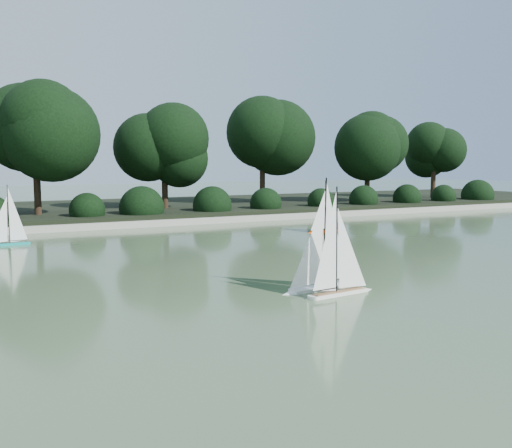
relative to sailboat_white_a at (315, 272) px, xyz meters
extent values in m
plane|color=#344D2E|center=(0.46, -0.10, -0.27)|extent=(80.00, 80.00, 0.00)
cube|color=gray|center=(0.46, 8.90, -0.18)|extent=(40.00, 0.35, 0.18)
cube|color=black|center=(0.46, 12.90, -0.12)|extent=(40.00, 8.00, 0.30)
cylinder|color=black|center=(-2.54, 10.80, 0.56)|extent=(0.20, 0.20, 1.66)
sphere|color=black|center=(-2.54, 10.80, 2.58)|extent=(2.66, 2.66, 2.66)
cylinder|color=black|center=(1.46, 11.30, 0.36)|extent=(0.20, 0.20, 1.26)
sphere|color=black|center=(1.46, 11.30, 1.94)|extent=(2.10, 2.10, 2.10)
cylinder|color=black|center=(5.46, 12.00, 0.59)|extent=(0.20, 0.20, 1.73)
sphere|color=black|center=(5.46, 12.00, 2.72)|extent=(2.80, 2.80, 2.80)
cylinder|color=black|center=(9.46, 10.90, 0.47)|extent=(0.20, 0.20, 1.48)
sphere|color=black|center=(9.46, 10.90, 2.34)|extent=(2.52, 2.52, 2.52)
cylinder|color=black|center=(13.46, 11.50, 0.43)|extent=(0.20, 0.20, 1.40)
sphere|color=black|center=(13.46, 11.50, 2.14)|extent=(2.24, 2.24, 2.24)
sphere|color=black|center=(-3.54, 9.80, 0.18)|extent=(1.10, 1.10, 1.10)
sphere|color=black|center=(-1.54, 9.80, 0.18)|extent=(1.10, 1.10, 1.10)
sphere|color=black|center=(0.46, 9.80, 0.18)|extent=(1.10, 1.10, 1.10)
sphere|color=black|center=(2.46, 9.80, 0.18)|extent=(1.10, 1.10, 1.10)
sphere|color=black|center=(4.46, 9.80, 0.18)|extent=(1.10, 1.10, 1.10)
sphere|color=black|center=(6.46, 9.80, 0.18)|extent=(1.10, 1.10, 1.10)
sphere|color=black|center=(8.46, 9.80, 0.18)|extent=(1.10, 1.10, 1.10)
sphere|color=black|center=(10.46, 9.80, 0.18)|extent=(1.10, 1.10, 1.10)
sphere|color=black|center=(12.46, 9.80, 0.18)|extent=(1.10, 1.10, 1.10)
sphere|color=black|center=(14.46, 9.80, 0.18)|extent=(1.10, 1.10, 1.10)
cube|color=silver|center=(0.09, 0.01, -0.22)|extent=(1.02, 0.30, 0.10)
cone|color=silver|center=(-0.49, -0.05, -0.22)|extent=(0.22, 0.22, 0.20)
cylinder|color=silver|center=(0.60, 0.06, -0.22)|extent=(0.13, 0.13, 0.10)
cylinder|color=black|center=(0.14, 0.01, 0.61)|extent=(0.02, 0.02, 1.56)
cylinder|color=black|center=(0.36, 0.04, -0.11)|extent=(0.46, 0.06, 0.02)
cube|color=white|center=(0.14, -0.39, -0.22)|extent=(0.95, 0.29, 0.09)
cone|color=white|center=(0.68, -0.33, -0.22)|extent=(0.21, 0.21, 0.19)
cylinder|color=white|center=(-0.33, -0.45, -0.22)|extent=(0.12, 0.12, 0.09)
cube|color=olive|center=(0.14, -0.39, -0.17)|extent=(0.87, 0.24, 0.01)
cylinder|color=black|center=(0.09, -0.40, 0.55)|extent=(0.02, 0.02, 1.45)
cylinder|color=black|center=(-0.12, -0.42, -0.12)|extent=(0.43, 0.06, 0.02)
cube|color=#FC4000|center=(3.97, 5.64, -0.23)|extent=(0.85, 0.24, 0.08)
cone|color=#FC4000|center=(3.48, 5.60, -0.23)|extent=(0.18, 0.18, 0.17)
cylinder|color=#FC4000|center=(4.38, 5.67, -0.23)|extent=(0.11, 0.11, 0.08)
cylinder|color=black|center=(4.01, 5.64, 0.47)|extent=(0.02, 0.02, 1.30)
cylinder|color=black|center=(4.19, 5.66, -0.13)|extent=(0.39, 0.05, 0.01)
cube|color=#0D908E|center=(-3.62, 6.81, -0.23)|extent=(0.85, 0.24, 0.08)
cylinder|color=#0D908E|center=(-3.21, 6.85, -0.23)|extent=(0.11, 0.11, 0.08)
cylinder|color=black|center=(-3.58, 6.82, 0.46)|extent=(0.02, 0.02, 1.29)
cylinder|color=black|center=(-3.40, 6.83, -0.14)|extent=(0.38, 0.05, 0.01)
camera|label=1|loc=(-4.42, -6.76, 1.57)|focal=40.00mm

